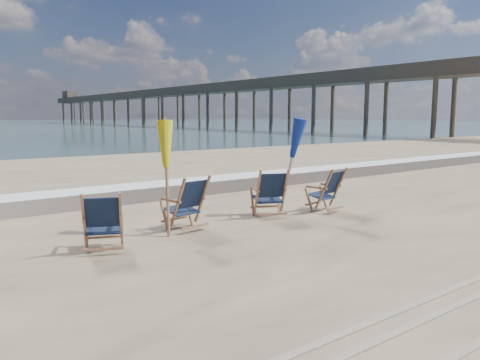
{
  "coord_description": "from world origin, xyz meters",
  "views": [
    {
      "loc": [
        -5.43,
        -5.12,
        2.16
      ],
      "look_at": [
        0.0,
        2.2,
        0.9
      ],
      "focal_mm": 35.0,
      "sensor_mm": 36.0,
      "label": 1
    }
  ],
  "objects_px": {
    "beach_chair_3": "(338,189)",
    "umbrella_yellow": "(166,150)",
    "beach_chair_2": "(285,193)",
    "beach_chair_0": "(121,221)",
    "beach_chair_1": "(203,201)",
    "fishing_pier": "(175,102)",
    "umbrella_blue": "(290,142)"
  },
  "relations": [
    {
      "from": "umbrella_yellow",
      "to": "umbrella_blue",
      "type": "height_order",
      "value": "umbrella_blue"
    },
    {
      "from": "umbrella_yellow",
      "to": "fishing_pier",
      "type": "relative_size",
      "value": 0.01
    },
    {
      "from": "beach_chair_1",
      "to": "beach_chair_3",
      "type": "xyz_separation_m",
      "value": [
        3.41,
        -0.38,
        -0.02
      ]
    },
    {
      "from": "umbrella_yellow",
      "to": "umbrella_blue",
      "type": "xyz_separation_m",
      "value": [
        3.0,
        0.02,
        0.04
      ]
    },
    {
      "from": "umbrella_yellow",
      "to": "umbrella_blue",
      "type": "distance_m",
      "value": 3.0
    },
    {
      "from": "beach_chair_3",
      "to": "umbrella_blue",
      "type": "xyz_separation_m",
      "value": [
        -1.17,
        0.38,
        1.09
      ]
    },
    {
      "from": "beach_chair_0",
      "to": "umbrella_yellow",
      "type": "height_order",
      "value": "umbrella_yellow"
    },
    {
      "from": "beach_chair_1",
      "to": "umbrella_yellow",
      "type": "xyz_separation_m",
      "value": [
        -0.77,
        -0.02,
        1.03
      ]
    },
    {
      "from": "beach_chair_2",
      "to": "beach_chair_3",
      "type": "relative_size",
      "value": 1.05
    },
    {
      "from": "beach_chair_2",
      "to": "beach_chair_3",
      "type": "height_order",
      "value": "beach_chair_2"
    },
    {
      "from": "beach_chair_3",
      "to": "fishing_pier",
      "type": "distance_m",
      "value": 80.31
    },
    {
      "from": "beach_chair_0",
      "to": "beach_chair_2",
      "type": "relative_size",
      "value": 0.94
    },
    {
      "from": "beach_chair_3",
      "to": "beach_chair_0",
      "type": "bearing_deg",
      "value": -6.86
    },
    {
      "from": "umbrella_blue",
      "to": "fishing_pier",
      "type": "height_order",
      "value": "fishing_pier"
    },
    {
      "from": "beach_chair_3",
      "to": "umbrella_yellow",
      "type": "distance_m",
      "value": 4.32
    },
    {
      "from": "beach_chair_1",
      "to": "fishing_pier",
      "type": "distance_m",
      "value": 81.53
    },
    {
      "from": "beach_chair_0",
      "to": "beach_chair_1",
      "type": "distance_m",
      "value": 1.97
    },
    {
      "from": "beach_chair_0",
      "to": "fishing_pier",
      "type": "bearing_deg",
      "value": -96.14
    },
    {
      "from": "umbrella_yellow",
      "to": "beach_chair_1",
      "type": "bearing_deg",
      "value": 1.8
    },
    {
      "from": "beach_chair_0",
      "to": "fishing_pier",
      "type": "height_order",
      "value": "fishing_pier"
    },
    {
      "from": "beach_chair_2",
      "to": "fishing_pier",
      "type": "relative_size",
      "value": 0.01
    },
    {
      "from": "beach_chair_0",
      "to": "beach_chair_3",
      "type": "xyz_separation_m",
      "value": [
        5.29,
        0.21,
        0.01
      ]
    },
    {
      "from": "beach_chair_1",
      "to": "beach_chair_2",
      "type": "distance_m",
      "value": 1.93
    },
    {
      "from": "beach_chair_0",
      "to": "beach_chair_2",
      "type": "height_order",
      "value": "beach_chair_2"
    },
    {
      "from": "beach_chair_0",
      "to": "umbrella_blue",
      "type": "distance_m",
      "value": 4.3
    },
    {
      "from": "beach_chair_2",
      "to": "beach_chair_0",
      "type": "bearing_deg",
      "value": 28.65
    },
    {
      "from": "fishing_pier",
      "to": "beach_chair_0",
      "type": "bearing_deg",
      "value": -119.37
    },
    {
      "from": "beach_chair_1",
      "to": "umbrella_yellow",
      "type": "height_order",
      "value": "umbrella_yellow"
    },
    {
      "from": "beach_chair_0",
      "to": "beach_chair_1",
      "type": "relative_size",
      "value": 0.95
    },
    {
      "from": "beach_chair_0",
      "to": "beach_chair_1",
      "type": "height_order",
      "value": "beach_chair_1"
    },
    {
      "from": "beach_chair_2",
      "to": "umbrella_yellow",
      "type": "xyz_separation_m",
      "value": [
        -2.68,
        0.19,
        1.02
      ]
    },
    {
      "from": "beach_chair_0",
      "to": "fishing_pier",
      "type": "relative_size",
      "value": 0.01
    }
  ]
}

